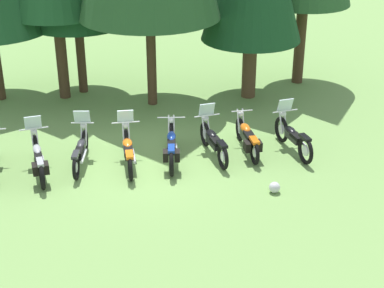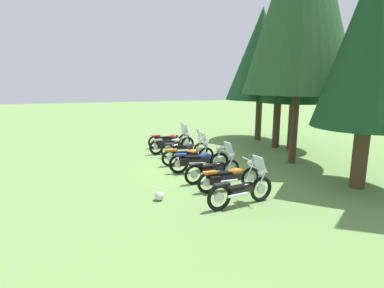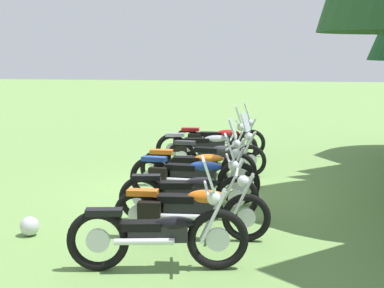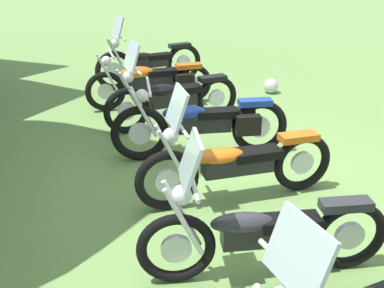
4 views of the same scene
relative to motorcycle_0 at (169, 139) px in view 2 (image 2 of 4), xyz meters
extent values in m
plane|color=#6B934C|center=(4.05, 0.14, -0.45)|extent=(80.00, 80.00, 0.00)
torus|color=black|center=(-0.03, 0.84, -0.11)|extent=(0.13, 0.69, 0.69)
cylinder|color=silver|center=(-0.03, 0.84, -0.11)|extent=(0.06, 0.26, 0.26)
torus|color=black|center=(0.03, -0.78, -0.11)|extent=(0.13, 0.69, 0.69)
cylinder|color=silver|center=(0.03, -0.78, -0.11)|extent=(0.06, 0.26, 0.26)
cube|color=black|center=(0.00, 0.03, -0.01)|extent=(0.23, 0.81, 0.23)
ellipsoid|color=#B21919|center=(-0.01, 0.25, 0.13)|extent=(0.27, 0.58, 0.18)
cube|color=black|center=(0.00, -0.19, 0.10)|extent=(0.25, 0.54, 0.10)
cube|color=#B21919|center=(0.02, -0.70, 0.21)|extent=(0.20, 0.45, 0.08)
cylinder|color=silver|center=(-0.11, 0.78, 0.19)|extent=(0.06, 0.34, 0.65)
cylinder|color=silver|center=(0.04, 0.78, 0.19)|extent=(0.06, 0.34, 0.65)
cylinder|color=silver|center=(-0.03, 0.70, 0.52)|extent=(0.76, 0.06, 0.04)
sphere|color=silver|center=(-0.03, 0.79, 0.40)|extent=(0.18, 0.18, 0.17)
cylinder|color=silver|center=(0.13, -0.14, -0.09)|extent=(0.11, 0.80, 0.08)
cube|color=silver|center=(-0.03, 0.72, 0.70)|extent=(0.45, 0.17, 0.39)
cube|color=black|center=(-0.14, -0.58, -0.01)|extent=(0.15, 0.32, 0.26)
cube|color=black|center=(0.18, -0.57, -0.01)|extent=(0.15, 0.32, 0.26)
torus|color=black|center=(1.07, 0.69, -0.09)|extent=(0.24, 0.74, 0.73)
cylinder|color=silver|center=(1.07, 0.69, -0.09)|extent=(0.10, 0.28, 0.28)
torus|color=black|center=(1.36, -0.93, -0.09)|extent=(0.24, 0.74, 0.73)
cylinder|color=silver|center=(1.36, -0.93, -0.09)|extent=(0.10, 0.28, 0.28)
cube|color=black|center=(1.21, -0.12, 0.01)|extent=(0.31, 0.83, 0.23)
ellipsoid|color=#9EA0A8|center=(1.17, 0.10, 0.15)|extent=(0.31, 0.61, 0.18)
cube|color=black|center=(1.25, -0.34, 0.12)|extent=(0.29, 0.57, 0.10)
cube|color=#9EA0A8|center=(1.34, -0.85, 0.25)|extent=(0.23, 0.46, 0.08)
cylinder|color=silver|center=(1.02, 0.62, 0.21)|extent=(0.10, 0.34, 0.65)
cylinder|color=silver|center=(1.14, 0.65, 0.21)|extent=(0.10, 0.34, 0.65)
cylinder|color=silver|center=(1.09, 0.56, 0.55)|extent=(0.76, 0.17, 0.04)
sphere|color=silver|center=(1.08, 0.64, 0.43)|extent=(0.20, 0.20, 0.17)
cylinder|color=silver|center=(1.35, -0.28, -0.07)|extent=(0.22, 0.82, 0.08)
cube|color=silver|center=(1.09, 0.57, 0.73)|extent=(0.46, 0.23, 0.39)
cube|color=black|center=(1.19, -0.76, 0.01)|extent=(0.19, 0.34, 0.26)
cube|color=black|center=(1.46, -0.71, 0.01)|extent=(0.19, 0.34, 0.26)
torus|color=black|center=(2.38, 0.97, -0.12)|extent=(0.18, 0.68, 0.68)
cylinder|color=silver|center=(2.38, 0.97, -0.12)|extent=(0.08, 0.27, 0.26)
torus|color=black|center=(2.19, -0.55, -0.12)|extent=(0.18, 0.68, 0.68)
cylinder|color=silver|center=(2.19, -0.55, -0.12)|extent=(0.08, 0.27, 0.26)
cube|color=black|center=(2.28, 0.21, -0.03)|extent=(0.27, 0.77, 0.20)
ellipsoid|color=#2D2D33|center=(2.31, 0.42, 0.10)|extent=(0.28, 0.56, 0.16)
cube|color=black|center=(2.26, 0.00, 0.07)|extent=(0.26, 0.53, 0.10)
cube|color=#2D2D33|center=(2.20, -0.47, 0.20)|extent=(0.21, 0.46, 0.08)
cylinder|color=silver|center=(2.31, 0.92, 0.18)|extent=(0.09, 0.34, 0.65)
cylinder|color=silver|center=(2.44, 0.90, 0.18)|extent=(0.09, 0.34, 0.65)
cylinder|color=silver|center=(2.36, 0.83, 0.52)|extent=(0.63, 0.12, 0.04)
sphere|color=silver|center=(2.38, 0.92, 0.40)|extent=(0.19, 0.19, 0.17)
cylinder|color=silver|center=(2.37, 0.03, -0.10)|extent=(0.18, 0.76, 0.08)
cube|color=silver|center=(2.37, 0.85, 0.70)|extent=(0.46, 0.21, 0.39)
torus|color=black|center=(3.53, 0.81, -0.10)|extent=(0.12, 0.71, 0.70)
cylinder|color=silver|center=(3.53, 0.81, -0.10)|extent=(0.06, 0.27, 0.27)
torus|color=black|center=(3.57, -0.79, -0.10)|extent=(0.12, 0.71, 0.70)
cylinder|color=silver|center=(3.57, -0.79, -0.10)|extent=(0.06, 0.27, 0.27)
cube|color=black|center=(3.55, 0.01, -0.01)|extent=(0.22, 0.79, 0.21)
ellipsoid|color=#D16014|center=(3.55, 0.23, 0.12)|extent=(0.27, 0.57, 0.16)
cube|color=black|center=(3.55, -0.21, 0.09)|extent=(0.25, 0.53, 0.10)
cube|color=#D16014|center=(3.56, -0.71, 0.23)|extent=(0.20, 0.44, 0.08)
cylinder|color=silver|center=(3.46, 0.75, 0.19)|extent=(0.05, 0.34, 0.65)
cylinder|color=silver|center=(3.61, 0.75, 0.19)|extent=(0.05, 0.34, 0.65)
cylinder|color=silver|center=(3.54, 0.67, 0.53)|extent=(0.77, 0.05, 0.04)
sphere|color=silver|center=(3.54, 0.76, 0.41)|extent=(0.17, 0.17, 0.17)
cylinder|color=silver|center=(3.68, -0.16, -0.08)|extent=(0.10, 0.79, 0.08)
cube|color=silver|center=(3.54, 0.69, 0.71)|extent=(0.44, 0.16, 0.39)
torus|color=black|center=(4.81, 0.91, -0.07)|extent=(0.19, 0.77, 0.76)
cylinder|color=silver|center=(4.81, 0.91, -0.07)|extent=(0.08, 0.30, 0.29)
torus|color=black|center=(4.64, -0.69, -0.07)|extent=(0.19, 0.77, 0.76)
cylinder|color=silver|center=(4.64, -0.69, -0.07)|extent=(0.08, 0.30, 0.29)
cube|color=black|center=(4.73, 0.11, 0.04)|extent=(0.28, 0.81, 0.25)
ellipsoid|color=navy|center=(4.75, 0.33, 0.19)|extent=(0.30, 0.59, 0.19)
cube|color=black|center=(4.70, -0.11, 0.16)|extent=(0.28, 0.55, 0.10)
cube|color=navy|center=(4.65, -0.61, 0.28)|extent=(0.22, 0.46, 0.08)
cylinder|color=silver|center=(4.74, 0.86, 0.22)|extent=(0.08, 0.34, 0.65)
cylinder|color=silver|center=(4.88, 0.84, 0.22)|extent=(0.08, 0.34, 0.65)
cylinder|color=silver|center=(4.80, 0.77, 0.56)|extent=(0.76, 0.12, 0.04)
sphere|color=silver|center=(4.81, 0.86, 0.44)|extent=(0.19, 0.19, 0.17)
cylinder|color=silver|center=(4.83, -0.08, -0.05)|extent=(0.17, 0.80, 0.08)
cube|color=black|center=(4.51, -0.48, 0.03)|extent=(0.17, 0.33, 0.26)
cube|color=black|center=(4.81, -0.51, 0.03)|extent=(0.17, 0.33, 0.26)
torus|color=black|center=(5.79, 0.96, -0.10)|extent=(0.21, 0.72, 0.71)
cylinder|color=silver|center=(5.79, 0.96, -0.10)|extent=(0.09, 0.28, 0.27)
torus|color=black|center=(6.03, -0.52, -0.10)|extent=(0.21, 0.72, 0.71)
cylinder|color=silver|center=(6.03, -0.52, -0.10)|extent=(0.09, 0.28, 0.27)
cube|color=black|center=(5.91, 0.22, 0.00)|extent=(0.32, 0.76, 0.23)
ellipsoid|color=black|center=(5.88, 0.43, 0.15)|extent=(0.34, 0.56, 0.18)
cube|color=black|center=(5.94, 0.02, 0.12)|extent=(0.31, 0.53, 0.10)
cube|color=black|center=(6.02, -0.44, 0.24)|extent=(0.26, 0.46, 0.08)
cylinder|color=silver|center=(5.72, 0.89, 0.20)|extent=(0.10, 0.34, 0.65)
cylinder|color=silver|center=(5.87, 0.91, 0.20)|extent=(0.10, 0.34, 0.65)
cylinder|color=silver|center=(5.81, 0.82, 0.54)|extent=(0.73, 0.15, 0.04)
sphere|color=silver|center=(5.80, 0.91, 0.42)|extent=(0.20, 0.20, 0.17)
cylinder|color=silver|center=(6.06, 0.08, -0.08)|extent=(0.20, 0.74, 0.08)
cube|color=silver|center=(5.81, 0.84, 0.72)|extent=(0.46, 0.22, 0.39)
torus|color=black|center=(6.85, 1.19, -0.11)|extent=(0.14, 0.69, 0.69)
cylinder|color=silver|center=(6.85, 1.19, -0.11)|extent=(0.06, 0.27, 0.26)
torus|color=black|center=(6.93, -0.36, -0.11)|extent=(0.14, 0.69, 0.69)
cylinder|color=silver|center=(6.93, -0.36, -0.11)|extent=(0.06, 0.27, 0.26)
cube|color=black|center=(6.89, 0.42, 0.01)|extent=(0.24, 0.78, 0.27)
ellipsoid|color=#D16014|center=(6.88, 0.63, 0.17)|extent=(0.28, 0.56, 0.21)
cube|color=black|center=(6.90, 0.20, 0.14)|extent=(0.27, 0.52, 0.10)
cube|color=#D16014|center=(6.93, -0.28, 0.21)|extent=(0.21, 0.45, 0.08)
cylinder|color=silver|center=(6.78, 1.12, 0.19)|extent=(0.06, 0.34, 0.65)
cylinder|color=silver|center=(6.93, 1.13, 0.19)|extent=(0.06, 0.34, 0.65)
cylinder|color=silver|center=(6.86, 1.05, 0.52)|extent=(0.62, 0.07, 0.04)
sphere|color=silver|center=(6.86, 1.14, 0.40)|extent=(0.18, 0.18, 0.17)
cylinder|color=silver|center=(7.03, 0.25, -0.09)|extent=(0.12, 0.77, 0.08)
cube|color=black|center=(6.76, -0.17, -0.01)|extent=(0.16, 0.33, 0.26)
cube|color=black|center=(7.09, -0.15, -0.01)|extent=(0.16, 0.33, 0.26)
torus|color=black|center=(8.03, 0.92, -0.07)|extent=(0.25, 0.77, 0.76)
cylinder|color=silver|center=(8.03, 0.92, -0.07)|extent=(0.10, 0.30, 0.29)
torus|color=black|center=(8.30, -0.51, -0.07)|extent=(0.25, 0.77, 0.76)
cylinder|color=silver|center=(8.30, -0.51, -0.07)|extent=(0.10, 0.30, 0.29)
cube|color=black|center=(8.16, 0.21, 0.01)|extent=(0.32, 0.74, 0.20)
ellipsoid|color=black|center=(8.12, 0.40, 0.14)|extent=(0.33, 0.55, 0.16)
cube|color=black|center=(8.20, 0.01, 0.11)|extent=(0.31, 0.51, 0.10)
cube|color=black|center=(8.28, -0.43, 0.28)|extent=(0.25, 0.46, 0.08)
cylinder|color=silver|center=(7.97, 0.85, 0.22)|extent=(0.11, 0.34, 0.65)
cylinder|color=silver|center=(8.11, 0.88, 0.22)|extent=(0.11, 0.34, 0.65)
cylinder|color=silver|center=(8.05, 0.78, 0.56)|extent=(0.76, 0.18, 0.04)
sphere|color=silver|center=(8.04, 0.87, 0.44)|extent=(0.20, 0.20, 0.17)
cylinder|color=silver|center=(8.31, 0.07, -0.05)|extent=(0.21, 0.72, 0.08)
cube|color=silver|center=(8.05, 0.80, 0.74)|extent=(0.46, 0.23, 0.39)
cylinder|color=#42301E|center=(-0.59, 5.57, 0.74)|extent=(0.36, 0.36, 2.40)
cone|color=#194723|center=(-0.59, 5.57, 4.48)|extent=(3.93, 3.93, 5.08)
cylinder|color=#42301E|center=(1.60, 5.41, 0.99)|extent=(0.37, 0.37, 2.89)
cone|color=#194723|center=(1.60, 5.41, 5.08)|extent=(3.07, 3.07, 5.29)
cylinder|color=#42301E|center=(2.22, 5.87, 0.75)|extent=(0.31, 0.31, 2.41)
cone|color=#143D1E|center=(2.22, 5.87, 5.63)|extent=(3.30, 3.30, 7.34)
cylinder|color=#42301E|center=(4.55, 4.39, 1.02)|extent=(0.31, 0.31, 2.95)
cylinder|color=#4C3823|center=(7.88, 4.61, 0.56)|extent=(0.48, 0.48, 2.04)
cone|color=#143D1E|center=(7.88, 4.61, 4.35)|extent=(3.30, 3.30, 5.54)
sphere|color=silver|center=(7.08, -1.93, -0.31)|extent=(0.28, 0.28, 0.28)
camera|label=1|loc=(3.25, -14.57, 7.20)|focal=56.69mm
camera|label=2|loc=(15.67, -3.55, 3.06)|focal=28.99mm
camera|label=3|loc=(15.24, 1.74, 2.23)|focal=57.83mm
camera|label=4|loc=(-0.70, 1.62, 2.27)|focal=43.02mm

